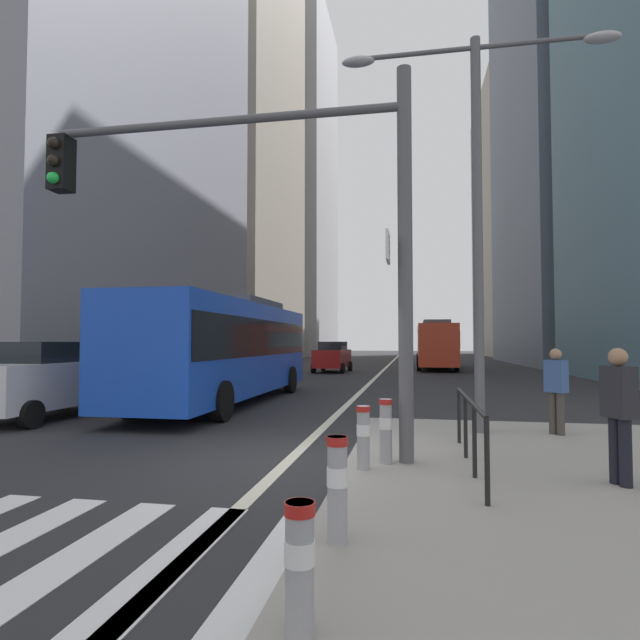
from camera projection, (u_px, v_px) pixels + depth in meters
ground_plane at (376, 377)px, 27.90m from camera, size 160.00×160.00×0.00m
crosswalk_stripes at (69, 561)px, 4.50m from camera, size 7.65×3.20×0.01m
lane_centre_line at (386, 368)px, 37.73m from camera, size 0.20×80.00×0.01m
office_tower_left_near at (82, 102)px, 28.21m from camera, size 11.90×21.84×30.49m
office_tower_left_mid at (236, 124)px, 53.13m from camera, size 10.45×19.45×49.37m
office_tower_left_far at (288, 184)px, 74.84m from camera, size 12.18×18.37×50.40m
office_tower_right_mid at (584, 128)px, 44.82m from camera, size 12.71×21.74×41.54m
office_tower_right_far at (521, 223)px, 70.98m from camera, size 10.83×23.04×36.98m
city_bus_blue_oncoming at (227, 345)px, 16.11m from camera, size 2.70×10.98×3.40m
sedan_white_oncoming at (45, 379)px, 13.01m from camera, size 2.13×4.35×1.94m
city_bus_red_receding at (435, 343)px, 36.97m from camera, size 2.72×11.70×3.40m
car_oncoming_mid at (332, 357)px, 32.56m from camera, size 2.19×4.09×1.94m
car_receding_near at (431, 350)px, 59.25m from camera, size 2.21×4.46×1.94m
traffic_signal_gantry at (274, 205)px, 8.08m from camera, size 6.16×0.65×6.00m
street_lamp_post at (477, 176)px, 10.28m from camera, size 5.50×0.32×8.00m
bollard_front at (300, 561)px, 3.12m from camera, size 0.20×0.20×0.81m
bollard_left at (337, 484)px, 4.56m from camera, size 0.20×0.20×0.94m
bollard_right at (363, 434)px, 7.17m from camera, size 0.20×0.20×0.89m
bollard_back at (386, 427)px, 7.55m from camera, size 0.20×0.20×0.94m
pedestrian_railing at (469, 418)px, 7.32m from camera, size 0.06×3.56×0.98m
pedestrian_waiting at (619, 409)px, 6.40m from camera, size 0.37×0.44×1.72m
pedestrian_walking at (556, 387)px, 9.87m from camera, size 0.43×0.44×1.66m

